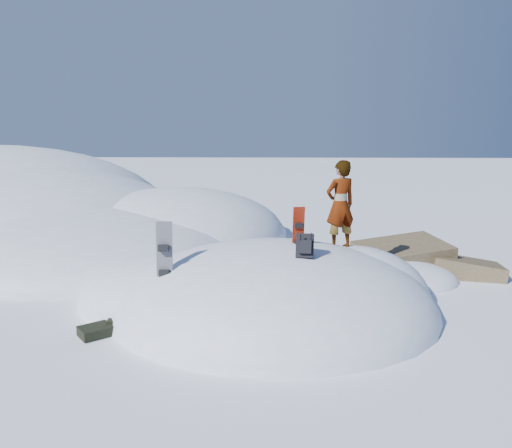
{
  "coord_description": "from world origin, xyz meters",
  "views": [
    {
      "loc": [
        -0.02,
        -10.24,
        3.87
      ],
      "look_at": [
        -0.38,
        0.3,
        1.87
      ],
      "focal_mm": 35.0,
      "sensor_mm": 36.0,
      "label": 1
    }
  ],
  "objects_px": {
    "snowboard_red": "(298,236)",
    "person": "(340,205)",
    "backpack": "(305,246)",
    "snowboard_dark": "(164,263)"
  },
  "relations": [
    {
      "from": "backpack",
      "to": "person",
      "type": "bearing_deg",
      "value": 68.88
    },
    {
      "from": "snowboard_dark",
      "to": "backpack",
      "type": "bearing_deg",
      "value": 0.12
    },
    {
      "from": "person",
      "to": "backpack",
      "type": "bearing_deg",
      "value": 35.5
    },
    {
      "from": "snowboard_red",
      "to": "snowboard_dark",
      "type": "distance_m",
      "value": 2.87
    },
    {
      "from": "snowboard_red",
      "to": "person",
      "type": "bearing_deg",
      "value": 27.61
    },
    {
      "from": "person",
      "to": "snowboard_dark",
      "type": "bearing_deg",
      "value": -0.09
    },
    {
      "from": "snowboard_red",
      "to": "backpack",
      "type": "height_order",
      "value": "snowboard_red"
    },
    {
      "from": "snowboard_red",
      "to": "backpack",
      "type": "xyz_separation_m",
      "value": [
        0.09,
        -0.9,
        0.0
      ]
    },
    {
      "from": "snowboard_dark",
      "to": "person",
      "type": "bearing_deg",
      "value": 23.02
    },
    {
      "from": "snowboard_red",
      "to": "person",
      "type": "relative_size",
      "value": 0.66
    }
  ]
}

